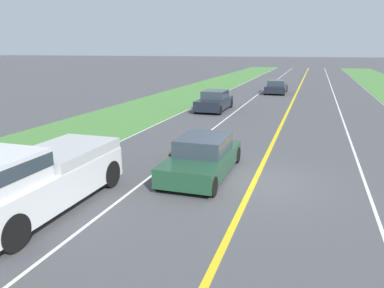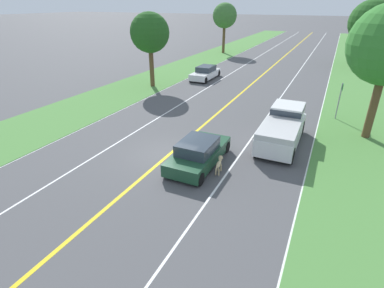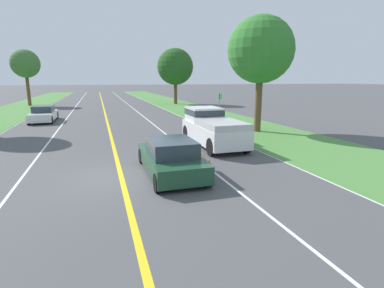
{
  "view_description": "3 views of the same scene",
  "coord_description": "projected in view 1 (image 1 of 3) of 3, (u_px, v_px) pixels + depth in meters",
  "views": [
    {
      "loc": [
        -1.67,
        11.81,
        4.3
      ],
      "look_at": [
        2.08,
        0.31,
        1.21
      ],
      "focal_mm": 35.0,
      "sensor_mm": 36.0,
      "label": 1
    },
    {
      "loc": [
        7.29,
        -12.48,
        7.5
      ],
      "look_at": [
        1.61,
        -0.44,
        1.17
      ],
      "focal_mm": 28.0,
      "sensor_mm": 36.0,
      "label": 2
    },
    {
      "loc": [
        -0.65,
        -10.92,
        3.54
      ],
      "look_at": [
        2.74,
        -0.07,
        1.08
      ],
      "focal_mm": 28.0,
      "sensor_mm": 36.0,
      "label": 3
    }
  ],
  "objects": [
    {
      "name": "ego_car",
      "position": [
        203.0,
        157.0,
        13.03
      ],
      "size": [
        1.91,
        4.42,
        1.35
      ],
      "color": "#1E472D",
      "rests_on": "ground"
    },
    {
      "name": "pickup_truck",
      "position": [
        35.0,
        177.0,
        9.91
      ],
      "size": [
        2.04,
        5.33,
        1.95
      ],
      "color": "silver",
      "rests_on": "ground"
    },
    {
      "name": "lane_edge_line_right",
      "position": [
        74.0,
        162.0,
        14.55
      ],
      "size": [
        0.14,
        160.0,
        0.01
      ],
      "primitive_type": "cube",
      "color": "white",
      "rests_on": "ground"
    },
    {
      "name": "car_trailing_mid",
      "position": [
        276.0,
        87.0,
        37.02
      ],
      "size": [
        1.93,
        4.26,
        1.27
      ],
      "color": "black",
      "rests_on": "ground"
    },
    {
      "name": "dog",
      "position": [
        173.0,
        156.0,
        13.75
      ],
      "size": [
        0.31,
        1.13,
        0.77
      ],
      "rotation": [
        0.0,
        0.0,
        0.12
      ],
      "color": "#D1B784",
      "rests_on": "ground"
    },
    {
      "name": "lane_dash_oncoming",
      "position": [
        369.0,
        194.0,
        11.4
      ],
      "size": [
        0.1,
        160.0,
        0.01
      ],
      "primitive_type": "cube",
      "color": "white",
      "rests_on": "ground"
    },
    {
      "name": "grass_verge_right",
      "position": [
        12.0,
        156.0,
        15.45
      ],
      "size": [
        6.0,
        160.0,
        0.03
      ],
      "primitive_type": "cube",
      "color": "#4C843D",
      "rests_on": "ground"
    },
    {
      "name": "ground_plane",
      "position": [
        254.0,
        182.0,
        12.45
      ],
      "size": [
        400.0,
        400.0,
        0.0
      ],
      "primitive_type": "plane",
      "color": "#4C4C4F"
    },
    {
      "name": "car_trailing_near",
      "position": [
        214.0,
        101.0,
        26.71
      ],
      "size": [
        1.87,
        4.29,
        1.41
      ],
      "color": "black",
      "rests_on": "ground"
    },
    {
      "name": "lane_dash_same_dir",
      "position": [
        157.0,
        171.0,
        13.5
      ],
      "size": [
        0.1,
        160.0,
        0.01
      ],
      "primitive_type": "cube",
      "color": "white",
      "rests_on": "ground"
    },
    {
      "name": "centre_divider_line",
      "position": [
        254.0,
        182.0,
        12.45
      ],
      "size": [
        0.18,
        160.0,
        0.01
      ],
      "primitive_type": "cube",
      "color": "yellow",
      "rests_on": "ground"
    }
  ]
}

